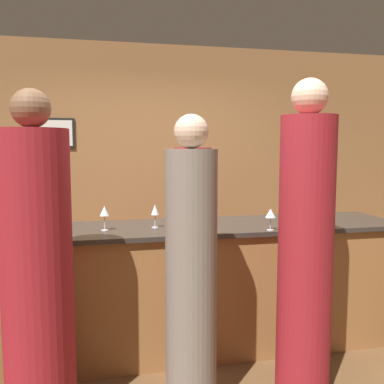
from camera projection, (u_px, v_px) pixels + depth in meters
ground_plane at (180, 348)px, 3.40m from camera, size 14.00×14.00×0.00m
back_wall at (149, 163)px, 5.17m from camera, size 8.00×0.08×2.80m
bar_counter at (180, 288)px, 3.35m from camera, size 3.54×0.74×0.99m
bartender at (192, 224)px, 4.26m from camera, size 0.37×0.37×1.79m
guest_0 at (37, 275)px, 2.39m from camera, size 0.39×0.39×1.91m
guest_1 at (305, 250)px, 2.71m from camera, size 0.35×0.35×2.01m
guest_2 at (191, 276)px, 2.52m from camera, size 0.31×0.31×1.78m
wine_bottle_0 at (196, 210)px, 3.41m from camera, size 0.07×0.07×0.28m
wine_glass_0 at (202, 210)px, 3.26m from camera, size 0.07×0.07×0.17m
wine_glass_1 at (155, 211)px, 3.21m from camera, size 0.06×0.06×0.18m
wine_glass_2 at (104, 212)px, 3.10m from camera, size 0.07×0.07×0.18m
wine_glass_3 at (26, 216)px, 2.95m from camera, size 0.07×0.07×0.17m
wine_glass_4 at (271, 214)px, 3.11m from camera, size 0.08×0.08×0.16m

